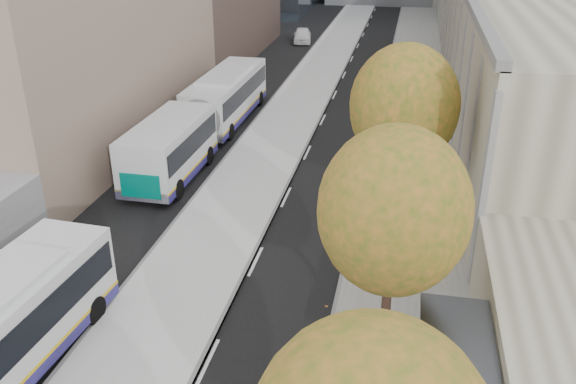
# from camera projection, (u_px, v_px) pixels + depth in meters

# --- Properties ---
(bus_platform) EXTENTS (4.25, 150.00, 0.15)m
(bus_platform) POSITION_uv_depth(u_px,v_px,m) (287.00, 121.00, 39.52)
(bus_platform) COLOR silver
(bus_platform) RESTS_ON ground
(sidewalk) EXTENTS (4.75, 150.00, 0.08)m
(sidewalk) POSITION_uv_depth(u_px,v_px,m) (412.00, 130.00, 38.10)
(sidewalk) COLOR gray
(sidewalk) RESTS_ON ground
(building_tan) EXTENTS (18.00, 92.00, 8.00)m
(building_tan) POSITION_uv_depth(u_px,v_px,m) (537.00, 4.00, 60.10)
(building_tan) COLOR gray
(building_tan) RESTS_ON ground
(bus_shelter) EXTENTS (1.90, 4.40, 2.53)m
(bus_shelter) POSITION_uv_depth(u_px,v_px,m) (464.00, 361.00, 15.58)
(bus_shelter) COLOR #383A3F
(bus_shelter) RESTS_ON sidewalk
(tree_c) EXTENTS (4.20, 4.20, 7.28)m
(tree_c) POSITION_uv_depth(u_px,v_px,m) (394.00, 211.00, 16.46)
(tree_c) COLOR black
(tree_c) RESTS_ON sidewalk
(tree_d) EXTENTS (4.40, 4.40, 7.60)m
(tree_d) POSITION_uv_depth(u_px,v_px,m) (404.00, 107.00, 24.35)
(tree_d) COLOR black
(tree_d) RESTS_ON sidewalk
(bus_far) EXTENTS (2.91, 18.29, 3.04)m
(bus_far) POSITION_uv_depth(u_px,v_px,m) (206.00, 115.00, 35.63)
(bus_far) COLOR silver
(bus_far) RESTS_ON ground
(distant_car) EXTENTS (2.39, 4.52, 1.46)m
(distant_car) POSITION_uv_depth(u_px,v_px,m) (302.00, 35.00, 62.55)
(distant_car) COLOR white
(distant_car) RESTS_ON ground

